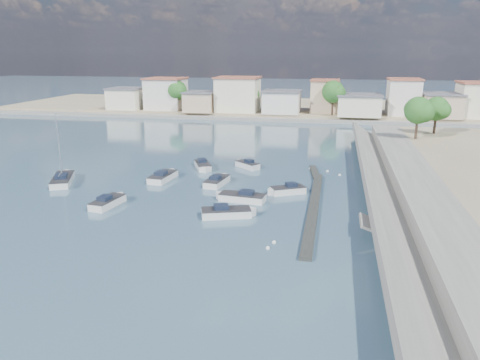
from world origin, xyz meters
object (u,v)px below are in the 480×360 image
at_px(motorboat_e, 164,177).
at_px(motorboat_h, 229,213).
at_px(motorboat_a, 109,202).
at_px(motorboat_b, 218,181).
at_px(motorboat_d, 286,191).
at_px(motorboat_c, 240,198).
at_px(motorboat_g, 203,166).
at_px(sailboat, 63,179).
at_px(motorboat_f, 247,165).

distance_m(motorboat_e, motorboat_h, 16.30).
xyz_separation_m(motorboat_a, motorboat_h, (13.28, -0.83, -0.00)).
xyz_separation_m(motorboat_b, motorboat_d, (8.70, -2.30, -0.00)).
relative_size(motorboat_e, motorboat_h, 1.05).
bearing_deg(motorboat_c, motorboat_g, 121.19).
bearing_deg(sailboat, motorboat_h, -19.23).
relative_size(motorboat_a, motorboat_f, 1.31).
relative_size(motorboat_c, motorboat_e, 0.99).
bearing_deg(motorboat_a, motorboat_e, 79.37).
bearing_deg(motorboat_f, motorboat_c, -81.99).
distance_m(motorboat_c, motorboat_h, 5.16).
xyz_separation_m(motorboat_f, sailboat, (-21.12, -12.08, 0.03)).
bearing_deg(motorboat_c, sailboat, 172.83).
relative_size(motorboat_b, sailboat, 0.58).
bearing_deg(motorboat_g, motorboat_b, -61.42).
height_order(motorboat_c, sailboat, sailboat).
relative_size(motorboat_a, motorboat_b, 0.98).
distance_m(motorboat_d, motorboat_h, 10.00).
distance_m(motorboat_d, motorboat_f, 13.23).
distance_m(motorboat_d, motorboat_g, 15.75).
bearing_deg(motorboat_b, motorboat_h, -70.47).
bearing_deg(motorboat_a, sailboat, 143.69).
height_order(motorboat_f, motorboat_g, same).
height_order(motorboat_d, motorboat_g, same).
relative_size(motorboat_c, motorboat_h, 1.03).
relative_size(motorboat_d, motorboat_f, 1.11).
bearing_deg(sailboat, motorboat_c, -7.17).
bearing_deg(motorboat_c, motorboat_d, 37.89).
bearing_deg(motorboat_f, motorboat_h, -84.28).
xyz_separation_m(motorboat_g, motorboat_h, (7.83, -18.24, -0.00)).
distance_m(motorboat_b, sailboat, 19.45).
distance_m(motorboat_a, motorboat_b, 13.88).
bearing_deg(motorboat_g, sailboat, -146.42).
xyz_separation_m(motorboat_a, motorboat_g, (5.45, 17.42, 0.00)).
bearing_deg(motorboat_e, sailboat, -162.55).
bearing_deg(motorboat_c, motorboat_a, -162.07).
height_order(motorboat_c, motorboat_f, same).
distance_m(motorboat_e, motorboat_g, 7.26).
distance_m(motorboat_b, motorboat_d, 9.00).
distance_m(motorboat_b, motorboat_g, 8.15).
distance_m(motorboat_h, sailboat, 24.51).
xyz_separation_m(motorboat_c, motorboat_f, (-2.11, 15.00, -0.00)).
xyz_separation_m(motorboat_a, sailboat, (-9.86, 7.25, 0.03)).
bearing_deg(motorboat_e, motorboat_b, -5.76).
height_order(motorboat_e, motorboat_g, same).
bearing_deg(motorboat_b, motorboat_d, -14.80).
relative_size(motorboat_c, motorboat_g, 1.12).
height_order(motorboat_a, motorboat_h, same).
bearing_deg(motorboat_e, motorboat_g, 62.19).
height_order(motorboat_d, motorboat_h, same).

